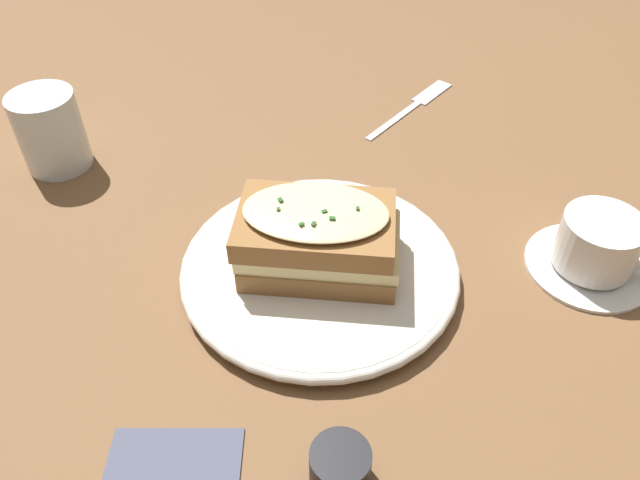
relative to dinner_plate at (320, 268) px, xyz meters
name	(u,v)px	position (x,y,z in m)	size (l,w,h in m)	color
ground_plane	(331,285)	(0.01, 0.01, -0.01)	(2.40, 2.40, 0.00)	brown
dinner_plate	(320,268)	(0.00, 0.00, 0.00)	(0.27, 0.27, 0.02)	silver
sandwich	(318,237)	(0.00, 0.00, 0.04)	(0.12, 0.16, 0.07)	olive
teacup_with_saucer	(597,248)	(-0.08, 0.25, 0.02)	(0.12, 0.13, 0.06)	white
water_glass	(50,131)	(-0.10, -0.34, 0.04)	(0.07, 0.07, 0.09)	silver
fork	(418,102)	(-0.34, 0.05, -0.01)	(0.17, 0.09, 0.00)	silver
condiment_pot	(340,466)	(0.19, 0.07, 0.01)	(0.04, 0.04, 0.03)	black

